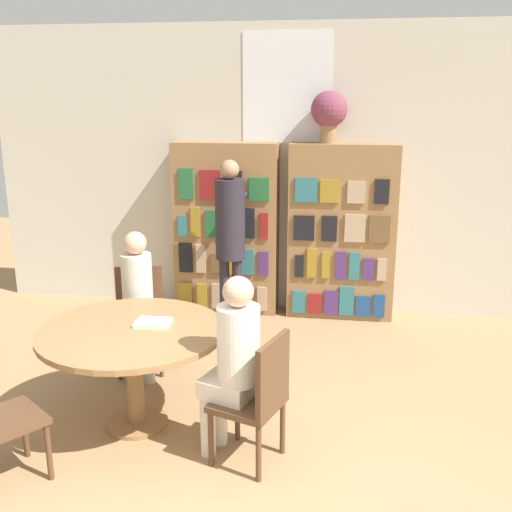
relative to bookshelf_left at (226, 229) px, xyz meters
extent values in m
cube|color=beige|center=(0.61, 0.19, 0.59)|extent=(6.40, 0.06, 3.00)
cube|color=white|center=(0.61, 0.16, 1.44)|extent=(0.90, 0.01, 1.10)
cube|color=olive|center=(0.00, 0.00, 0.00)|extent=(1.10, 0.32, 1.82)
cube|color=olive|center=(-0.42, -0.17, -0.71)|extent=(0.14, 0.02, 0.28)
cube|color=olive|center=(-0.24, -0.17, -0.71)|extent=(0.11, 0.02, 0.27)
cube|color=tan|center=(-0.07, -0.17, -0.71)|extent=(0.12, 0.02, 0.28)
cube|color=black|center=(0.09, -0.17, -0.69)|extent=(0.12, 0.02, 0.31)
cube|color=maroon|center=(0.25, -0.17, -0.70)|extent=(0.13, 0.02, 0.29)
cube|color=tan|center=(0.41, -0.17, -0.71)|extent=(0.10, 0.02, 0.26)
cube|color=black|center=(-0.41, -0.17, -0.29)|extent=(0.14, 0.02, 0.32)
cube|color=tan|center=(-0.25, -0.17, -0.30)|extent=(0.10, 0.02, 0.31)
cube|color=brown|center=(-0.08, -0.17, -0.34)|extent=(0.11, 0.02, 0.22)
cube|color=olive|center=(0.08, -0.17, -0.32)|extent=(0.14, 0.02, 0.26)
cube|color=#2D707A|center=(0.26, -0.17, -0.31)|extent=(0.12, 0.02, 0.28)
cube|color=#4C2D6B|center=(0.43, -0.17, -0.32)|extent=(0.11, 0.02, 0.26)
cube|color=#2D707A|center=(-0.43, -0.17, 0.05)|extent=(0.09, 0.02, 0.22)
cube|color=olive|center=(-0.29, -0.17, 0.10)|extent=(0.10, 0.02, 0.31)
cube|color=#236638|center=(-0.13, -0.17, 0.09)|extent=(0.11, 0.02, 0.28)
cube|color=#4C2D6B|center=(0.01, -0.17, 0.09)|extent=(0.11, 0.02, 0.29)
cube|color=black|center=(0.14, -0.17, 0.07)|extent=(0.09, 0.02, 0.24)
cube|color=black|center=(0.28, -0.17, 0.10)|extent=(0.11, 0.02, 0.32)
cube|color=maroon|center=(0.43, -0.17, 0.08)|extent=(0.08, 0.02, 0.27)
cube|color=#236638|center=(-0.38, -0.17, 0.50)|extent=(0.15, 0.02, 0.32)
cube|color=maroon|center=(-0.13, -0.17, 0.49)|extent=(0.22, 0.02, 0.30)
cube|color=black|center=(0.13, -0.17, 0.49)|extent=(0.14, 0.02, 0.30)
cube|color=#236638|center=(0.38, -0.17, 0.46)|extent=(0.21, 0.02, 0.24)
cube|color=olive|center=(1.22, 0.00, 0.00)|extent=(1.10, 0.32, 1.82)
cube|color=#2D707A|center=(0.80, -0.17, -0.72)|extent=(0.14, 0.02, 0.24)
cube|color=maroon|center=(0.98, -0.17, -0.74)|extent=(0.14, 0.02, 0.22)
cube|color=#4C2D6B|center=(1.14, -0.17, -0.71)|extent=(0.15, 0.02, 0.26)
cube|color=#2D707A|center=(1.30, -0.17, -0.69)|extent=(0.15, 0.02, 0.31)
cube|color=navy|center=(1.47, -0.17, -0.74)|extent=(0.15, 0.02, 0.22)
cube|color=navy|center=(1.63, -0.17, -0.72)|extent=(0.11, 0.02, 0.24)
cube|color=black|center=(0.80, -0.17, -0.33)|extent=(0.09, 0.02, 0.23)
cube|color=olive|center=(0.93, -0.17, -0.29)|extent=(0.10, 0.02, 0.31)
cube|color=olive|center=(1.07, -0.17, -0.31)|extent=(0.08, 0.02, 0.28)
cube|color=#4C2D6B|center=(1.23, -0.17, -0.31)|extent=(0.11, 0.02, 0.29)
cube|color=#2D707A|center=(1.36, -0.17, -0.31)|extent=(0.11, 0.02, 0.29)
cube|color=#4C2D6B|center=(1.51, -0.17, -0.34)|extent=(0.12, 0.02, 0.23)
cube|color=tan|center=(1.64, -0.17, -0.34)|extent=(0.09, 0.02, 0.23)
cube|color=black|center=(0.84, -0.17, 0.07)|extent=(0.21, 0.02, 0.26)
cube|color=black|center=(1.10, -0.17, 0.07)|extent=(0.15, 0.02, 0.26)
cube|color=tan|center=(1.35, -0.17, 0.09)|extent=(0.21, 0.02, 0.28)
cube|color=brown|center=(1.60, -0.17, 0.09)|extent=(0.21, 0.02, 0.28)
cube|color=#2D707A|center=(0.85, -0.17, 0.46)|extent=(0.22, 0.02, 0.25)
cube|color=olive|center=(1.09, -0.17, 0.46)|extent=(0.19, 0.02, 0.23)
cube|color=tan|center=(1.35, -0.17, 0.45)|extent=(0.18, 0.02, 0.22)
cube|color=black|center=(1.60, -0.17, 0.46)|extent=(0.14, 0.02, 0.24)
cylinder|color=#997047|center=(1.05, 0.00, 1.01)|extent=(0.16, 0.16, 0.19)
sphere|color=brown|center=(1.05, 0.00, 1.24)|extent=(0.36, 0.36, 0.36)
cylinder|color=olive|center=(-0.18, -2.45, -0.89)|extent=(0.44, 0.44, 0.03)
cylinder|color=olive|center=(-0.18, -2.45, -0.54)|extent=(0.12, 0.12, 0.67)
cylinder|color=olive|center=(-0.18, -2.45, -0.19)|extent=(1.29, 1.29, 0.04)
cube|color=brown|center=(-0.72, -3.17, -0.50)|extent=(0.56, 0.56, 0.04)
cylinder|color=brown|center=(-0.76, -2.93, -0.71)|extent=(0.04, 0.04, 0.38)
cylinder|color=brown|center=(-0.49, -3.14, -0.71)|extent=(0.04, 0.04, 0.38)
cube|color=brown|center=(-0.44, -1.58, -0.50)|extent=(0.50, 0.50, 0.04)
cube|color=brown|center=(-0.49, -1.41, -0.26)|extent=(0.39, 0.15, 0.45)
cylinder|color=brown|center=(-0.22, -1.69, -0.71)|extent=(0.04, 0.04, 0.38)
cylinder|color=brown|center=(-0.55, -1.79, -0.71)|extent=(0.04, 0.04, 0.38)
cylinder|color=brown|center=(-0.32, -1.37, -0.71)|extent=(0.04, 0.04, 0.38)
cylinder|color=brown|center=(-0.65, -1.47, -0.71)|extent=(0.04, 0.04, 0.38)
cube|color=brown|center=(0.68, -2.75, -0.50)|extent=(0.51, 0.51, 0.04)
cube|color=brown|center=(0.85, -2.81, -0.26)|extent=(0.17, 0.39, 0.45)
cylinder|color=brown|center=(0.46, -2.85, -0.71)|extent=(0.04, 0.04, 0.38)
cylinder|color=brown|center=(0.57, -2.53, -0.71)|extent=(0.04, 0.04, 0.38)
cylinder|color=brown|center=(0.78, -2.96, -0.71)|extent=(0.04, 0.04, 0.38)
cylinder|color=brown|center=(0.90, -2.64, -0.71)|extent=(0.04, 0.04, 0.38)
cube|color=beige|center=(-0.40, -1.72, -0.42)|extent=(0.33, 0.38, 0.12)
cylinder|color=beige|center=(-0.42, -1.64, -0.11)|extent=(0.25, 0.25, 0.50)
sphere|color=tan|center=(-0.42, -1.64, 0.23)|extent=(0.19, 0.19, 0.19)
cylinder|color=beige|center=(-0.30, -1.80, -0.69)|extent=(0.10, 0.10, 0.42)
cylinder|color=beige|center=(-0.43, -1.84, -0.69)|extent=(0.10, 0.10, 0.42)
cube|color=silver|center=(0.55, -2.70, -0.42)|extent=(0.39, 0.36, 0.12)
cylinder|color=silver|center=(0.62, -2.73, -0.11)|extent=(0.27, 0.27, 0.50)
sphere|color=tan|center=(0.62, -2.73, 0.23)|extent=(0.19, 0.19, 0.19)
cylinder|color=silver|center=(0.42, -2.73, -0.69)|extent=(0.10, 0.10, 0.42)
cylinder|color=silver|center=(0.47, -2.59, -0.69)|extent=(0.10, 0.10, 0.42)
cylinder|color=#28232D|center=(0.08, -0.51, -0.54)|extent=(0.10, 0.10, 0.72)
cylinder|color=#28232D|center=(0.21, -0.51, -0.54)|extent=(0.10, 0.10, 0.72)
cylinder|color=#28232D|center=(0.14, -0.51, 0.21)|extent=(0.29, 0.29, 0.78)
sphere|color=#A37A5B|center=(0.14, -0.51, 0.70)|extent=(0.19, 0.19, 0.19)
cylinder|color=#28232D|center=(0.23, -0.24, 0.41)|extent=(0.07, 0.30, 0.07)
cube|color=silver|center=(-0.05, -2.36, -0.15)|extent=(0.24, 0.18, 0.03)
camera|label=1|loc=(1.24, -6.12, 1.40)|focal=42.00mm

